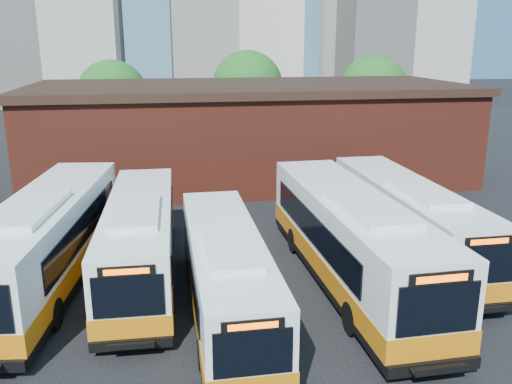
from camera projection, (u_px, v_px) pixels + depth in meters
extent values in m
plane|color=black|center=(337.00, 314.00, 18.78)|extent=(220.00, 220.00, 0.00)
cube|color=white|center=(47.00, 237.00, 20.75)|extent=(4.20, 12.98, 3.03)
cube|color=#CE700D|center=(49.00, 258.00, 20.98)|extent=(4.26, 13.03, 0.74)
cube|color=black|center=(51.00, 271.00, 21.13)|extent=(4.25, 13.02, 0.27)
cube|color=black|center=(14.00, 227.00, 21.02)|extent=(1.23, 9.88, 1.12)
cube|color=black|center=(86.00, 226.00, 21.14)|extent=(1.23, 9.88, 1.12)
cube|color=white|center=(27.00, 209.00, 18.78)|extent=(2.36, 4.65, 0.23)
cylinder|color=black|center=(54.00, 314.00, 17.69)|extent=(0.46, 1.09, 1.06)
cylinder|color=black|center=(47.00, 240.00, 24.33)|extent=(0.46, 1.09, 1.06)
cylinder|color=black|center=(102.00, 239.00, 24.43)|extent=(0.46, 1.09, 1.06)
cube|color=white|center=(140.00, 236.00, 21.35)|extent=(2.66, 11.60, 2.74)
cube|color=#CE700D|center=(141.00, 255.00, 21.56)|extent=(2.71, 11.65, 0.67)
cube|color=black|center=(142.00, 266.00, 21.69)|extent=(2.70, 11.64, 0.24)
cube|color=black|center=(128.00, 296.00, 15.74)|extent=(2.09, 0.10, 1.30)
cube|color=black|center=(126.00, 271.00, 15.52)|extent=(1.64, 0.09, 0.31)
cube|color=#FF5905|center=(126.00, 272.00, 15.48)|extent=(1.30, 0.04, 0.17)
cube|color=black|center=(131.00, 344.00, 16.10)|extent=(2.46, 0.18, 0.31)
cube|color=black|center=(131.00, 346.00, 15.86)|extent=(1.40, 0.39, 0.06)
cube|color=black|center=(130.00, 347.00, 15.68)|extent=(1.40, 0.06, 0.17)
cube|color=black|center=(108.00, 228.00, 21.46)|extent=(0.21, 9.01, 1.01)
cube|color=black|center=(172.00, 225.00, 21.82)|extent=(0.21, 9.01, 1.01)
cube|color=white|center=(136.00, 212.00, 19.57)|extent=(1.74, 4.07, 0.21)
cylinder|color=black|center=(104.00, 305.00, 18.40)|extent=(0.33, 0.97, 0.96)
cylinder|color=black|center=(170.00, 301.00, 18.71)|extent=(0.33, 0.97, 0.96)
cylinder|color=black|center=(121.00, 240.00, 24.46)|extent=(0.33, 0.97, 0.96)
cylinder|color=black|center=(171.00, 237.00, 24.77)|extent=(0.33, 0.97, 0.96)
cube|color=white|center=(226.00, 271.00, 18.34)|extent=(2.41, 10.91, 2.59)
cube|color=#CE700D|center=(226.00, 291.00, 18.54)|extent=(2.46, 10.96, 0.64)
cube|color=black|center=(226.00, 303.00, 18.66)|extent=(2.45, 10.95, 0.23)
cube|color=black|center=(253.00, 353.00, 13.08)|extent=(1.97, 0.07, 1.23)
cube|color=black|center=(253.00, 326.00, 12.87)|extent=(1.54, 0.07, 0.29)
cube|color=#FF5905|center=(253.00, 326.00, 12.84)|extent=(1.23, 0.03, 0.16)
cube|color=black|center=(190.00, 263.00, 18.42)|extent=(0.12, 8.50, 0.95)
cube|color=black|center=(258.00, 258.00, 18.81)|extent=(0.12, 8.50, 0.95)
cube|color=white|center=(231.00, 248.00, 16.67)|extent=(1.61, 3.83, 0.20)
cylinder|color=black|center=(203.00, 354.00, 15.55)|extent=(0.30, 0.91, 0.91)
cylinder|color=black|center=(275.00, 348.00, 15.90)|extent=(0.30, 0.91, 0.91)
cylinder|color=black|center=(191.00, 271.00, 21.23)|extent=(0.30, 0.91, 0.91)
cylinder|color=black|center=(244.00, 267.00, 21.58)|extent=(0.30, 0.91, 0.91)
cube|color=white|center=(350.00, 236.00, 20.74)|extent=(3.14, 13.11, 3.10)
cube|color=#CE700D|center=(349.00, 258.00, 20.98)|extent=(3.20, 13.16, 0.76)
cube|color=black|center=(349.00, 271.00, 21.13)|extent=(3.19, 13.15, 0.27)
cube|color=black|center=(438.00, 309.00, 14.47)|extent=(2.36, 0.13, 1.47)
cube|color=black|center=(442.00, 278.00, 14.22)|extent=(1.85, 0.12, 0.35)
cube|color=#FF5905|center=(442.00, 279.00, 14.18)|extent=(1.47, 0.06, 0.20)
cube|color=black|center=(434.00, 367.00, 14.88)|extent=(2.77, 0.23, 0.35)
cube|color=black|center=(439.00, 369.00, 14.61)|extent=(1.59, 0.46, 0.07)
cube|color=black|center=(443.00, 371.00, 14.40)|extent=(1.58, 0.09, 0.20)
cube|color=black|center=(312.00, 227.00, 20.81)|extent=(0.35, 10.16, 1.14)
cube|color=black|center=(381.00, 223.00, 21.33)|extent=(0.35, 10.16, 1.14)
cube|color=white|center=(369.00, 207.00, 18.75)|extent=(2.01, 4.61, 0.24)
cylinder|color=black|center=(352.00, 318.00, 17.39)|extent=(0.38, 1.10, 1.09)
cylinder|color=black|center=(424.00, 311.00, 17.85)|extent=(0.38, 1.10, 1.09)
cylinder|color=black|center=(295.00, 241.00, 24.17)|extent=(0.38, 1.10, 1.09)
cylinder|color=black|center=(348.00, 237.00, 24.63)|extent=(0.38, 1.10, 1.09)
cube|color=white|center=(406.00, 216.00, 23.58)|extent=(2.64, 11.97, 2.84)
cube|color=#CE700D|center=(405.00, 234.00, 23.80)|extent=(2.69, 12.02, 0.70)
cube|color=black|center=(404.00, 245.00, 23.94)|extent=(2.68, 12.01, 0.25)
cube|color=black|center=(486.00, 265.00, 17.81)|extent=(2.16, 0.08, 1.34)
cube|color=black|center=(489.00, 241.00, 17.58)|extent=(1.69, 0.07, 0.32)
cube|color=#FF5905|center=(490.00, 242.00, 17.55)|extent=(1.34, 0.03, 0.18)
cube|color=black|center=(482.00, 309.00, 18.18)|extent=(2.54, 0.16, 0.32)
cube|color=black|center=(486.00, 310.00, 17.94)|extent=(1.45, 0.39, 0.06)
cube|color=black|center=(489.00, 310.00, 17.75)|extent=(1.44, 0.05, 0.18)
cube|color=black|center=(375.00, 209.00, 23.67)|extent=(0.12, 9.32, 1.05)
cube|color=black|center=(430.00, 206.00, 24.10)|extent=(0.12, 9.32, 1.05)
cube|color=white|center=(425.00, 192.00, 21.76)|extent=(1.76, 4.20, 0.22)
cylinder|color=black|center=(414.00, 277.00, 20.52)|extent=(0.33, 1.00, 1.00)
cylinder|color=black|center=(470.00, 273.00, 20.90)|extent=(0.33, 1.00, 1.00)
cylinder|color=black|center=(354.00, 222.00, 26.76)|extent=(0.33, 1.00, 1.00)
cylinder|color=black|center=(398.00, 220.00, 27.14)|extent=(0.33, 1.00, 1.00)
imported|color=black|center=(428.00, 307.00, 17.52)|extent=(0.41, 0.62, 1.66)
cube|color=maroon|center=(249.00, 134.00, 36.97)|extent=(28.00, 12.00, 6.00)
cube|color=black|center=(249.00, 87.00, 36.12)|extent=(28.60, 12.60, 0.50)
cube|color=black|center=(314.00, 179.00, 32.20)|extent=(1.20, 0.08, 2.40)
cylinder|color=#382314|center=(115.00, 133.00, 47.24)|extent=(0.36, 0.36, 2.70)
sphere|color=#195A1C|center=(113.00, 95.00, 46.35)|extent=(6.00, 6.00, 6.00)
cylinder|color=#382314|center=(248.00, 125.00, 51.00)|extent=(0.36, 0.36, 2.95)
sphere|color=#195A1C|center=(248.00, 86.00, 50.03)|extent=(6.56, 6.56, 6.56)
cylinder|color=#382314|center=(370.00, 128.00, 49.90)|extent=(0.36, 0.36, 2.81)
sphere|color=#195A1C|center=(373.00, 90.00, 48.98)|extent=(6.24, 6.24, 6.24)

